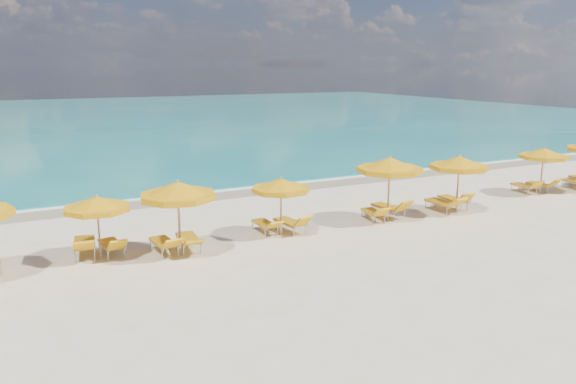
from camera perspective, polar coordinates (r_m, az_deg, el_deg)
name	(u,v)px	position (r m, az deg, el deg)	size (l,w,h in m)	color
ground_plane	(306,232)	(20.43, 1.89, -4.12)	(120.00, 120.00, 0.00)	beige
ocean	(101,119)	(66.10, -18.51, 7.02)	(120.00, 80.00, 0.30)	#157973
wet_sand_band	(233,192)	(26.94, -5.63, 0.01)	(120.00, 2.60, 0.01)	tan
foam_line	(227,189)	(27.68, -6.22, 0.34)	(120.00, 1.20, 0.03)	white
whitecap_near	(76,169)	(34.84, -20.70, 2.16)	(14.00, 0.36, 0.05)	white
whitecap_far	(251,141)	(45.06, -3.74, 5.22)	(18.00, 0.30, 0.05)	white
umbrella_2	(97,204)	(18.18, -18.85, -1.19)	(2.48, 2.48, 2.07)	tan
umbrella_3	(178,191)	(17.81, -11.14, 0.09)	(2.81, 2.81, 2.46)	tan
umbrella_4	(281,186)	(19.66, -0.74, 0.66)	(2.56, 2.56, 2.12)	tan
umbrella_5	(390,165)	(21.76, 10.29, 2.67)	(2.97, 2.97, 2.57)	tan
umbrella_6	(459,163)	(23.75, 17.00, 2.81)	(2.74, 2.74, 2.40)	tan
umbrella_7	(544,154)	(28.70, 24.54, 3.56)	(2.31, 2.31, 2.23)	tan
lounger_2_left	(85,248)	(19.07, -19.94, -5.40)	(0.89, 2.03, 0.85)	#A5A8AD
lounger_2_right	(112,249)	(18.87, -17.47, -5.50)	(0.71, 1.73, 0.78)	#A5A8AD
lounger_3_left	(164,247)	(18.58, -12.44, -5.48)	(0.72, 1.80, 0.78)	#A5A8AD
lounger_3_right	(189,243)	(18.77, -10.06, -5.16)	(0.78, 1.95, 0.69)	#A5A8AD
lounger_4_left	(265,228)	(20.32, -2.31, -3.63)	(0.59, 1.68, 0.68)	#A5A8AD
lounger_4_right	(291,226)	(20.42, 0.27, -3.48)	(0.84, 1.79, 0.83)	#A5A8AD
lounger_5_left	(373,216)	(22.14, 8.66, -2.39)	(0.79, 1.65, 0.74)	#A5A8AD
lounger_5_right	(389,211)	(22.80, 10.22, -1.91)	(0.84, 1.89, 0.88)	#A5A8AD
lounger_6_left	(442,206)	(24.03, 15.38, -1.41)	(0.69, 1.90, 0.83)	#A5A8AD
lounger_6_right	(453,203)	(24.77, 16.42, -1.06)	(0.80, 1.84, 0.88)	#A5A8AD
lounger_7_left	(524,189)	(28.84, 22.89, 0.31)	(0.69, 1.67, 0.78)	#A5A8AD
lounger_7_right	(540,187)	(29.54, 24.27, 0.46)	(0.75, 1.62, 0.78)	#A5A8AD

